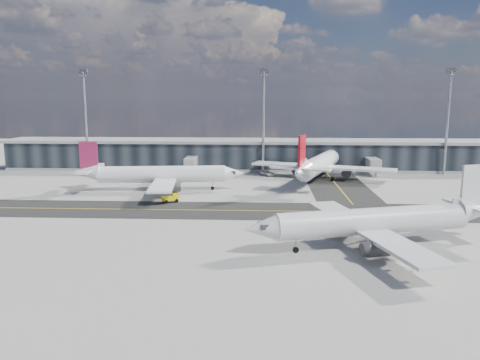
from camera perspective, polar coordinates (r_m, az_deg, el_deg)
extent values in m
plane|color=gray|center=(84.95, 2.84, -4.43)|extent=(300.00, 300.00, 0.00)
cube|color=black|center=(88.82, 2.84, -3.77)|extent=(180.00, 14.00, 0.02)
cube|color=black|center=(120.53, 11.41, -0.24)|extent=(14.00, 50.00, 0.02)
cube|color=yellow|center=(88.81, 2.84, -3.76)|extent=(180.00, 0.25, 0.01)
cube|color=yellow|center=(120.53, 11.41, -0.23)|extent=(0.25, 50.00, 0.01)
cube|color=black|center=(138.30, 2.83, 2.95)|extent=(150.00, 12.00, 8.00)
cube|color=gray|center=(137.81, 2.84, 4.76)|extent=(152.00, 13.00, 0.80)
cube|color=gray|center=(138.80, 2.81, 1.47)|extent=(150.00, 12.20, 0.80)
cube|color=gray|center=(131.92, -5.90, 2.33)|extent=(3.00, 10.00, 2.40)
cylinder|color=gray|center=(127.37, -6.22, 1.00)|extent=(0.60, 0.60, 2.40)
cube|color=gray|center=(133.90, 15.78, 2.12)|extent=(3.00, 10.00, 2.40)
cylinder|color=gray|center=(129.43, 16.22, 0.80)|extent=(0.60, 0.60, 2.40)
cylinder|color=gray|center=(139.56, -18.27, 6.64)|extent=(0.70, 0.70, 28.00)
cube|color=#2D2D30|center=(139.53, -18.61, 12.46)|extent=(2.50, 0.50, 1.40)
cylinder|color=gray|center=(130.41, 2.87, 6.92)|extent=(0.70, 0.70, 28.00)
cube|color=#2D2D30|center=(130.37, 2.92, 13.16)|extent=(2.50, 0.50, 1.40)
cylinder|color=gray|center=(139.77, 23.96, 6.28)|extent=(0.70, 0.70, 28.00)
cube|color=#2D2D30|center=(139.73, 24.39, 12.09)|extent=(2.50, 0.50, 1.40)
cylinder|color=white|center=(108.22, -9.48, 0.70)|extent=(28.97, 6.92, 3.83)
cone|color=white|center=(107.73, -0.83, 0.80)|extent=(5.17, 4.33, 3.83)
cone|color=white|center=(111.15, -18.11, 0.88)|extent=(6.13, 4.43, 3.83)
cube|color=white|center=(108.28, -8.96, 0.21)|extent=(8.28, 32.88, 0.48)
cylinder|color=#2D2D30|center=(114.01, -8.20, 0.19)|extent=(4.24, 2.62, 2.20)
cylinder|color=#2D2D30|center=(102.76, -8.71, -0.92)|extent=(4.24, 2.62, 2.20)
cube|color=silver|center=(113.88, -8.21, 0.57)|extent=(1.95, 0.59, 0.77)
cube|color=silver|center=(102.61, -8.72, -0.50)|extent=(1.95, 0.59, 0.77)
cube|color=#701B4C|center=(110.48, -17.98, 2.94)|extent=(4.04, 0.86, 5.94)
cube|color=white|center=(111.06, -18.12, 1.17)|extent=(3.91, 11.71, 0.34)
cube|color=#2D2D30|center=(107.65, -1.09, 0.99)|extent=(2.13, 2.30, 0.67)
cylinder|color=gray|center=(108.09, -3.37, -0.63)|extent=(0.25, 0.25, 1.91)
cylinder|color=black|center=(108.23, -3.36, -1.01)|extent=(0.89, 0.43, 0.86)
cylinder|color=black|center=(111.71, -9.77, -0.73)|extent=(1.10, 0.59, 1.05)
cylinder|color=black|center=(106.11, -10.10, -1.32)|extent=(1.10, 0.59, 1.05)
cylinder|color=white|center=(122.51, 9.84, 2.05)|extent=(15.51, 32.36, 4.38)
cone|color=white|center=(140.57, 11.59, 3.03)|extent=(6.01, 6.66, 4.38)
cone|color=white|center=(104.03, 7.42, 1.05)|extent=(6.39, 7.69, 4.38)
cube|color=white|center=(123.73, 9.94, 1.61)|extent=(36.85, 18.05, 0.55)
cylinder|color=#2D2D30|center=(126.57, 7.14, 1.33)|extent=(3.96, 5.19, 2.52)
cylinder|color=#2D2D30|center=(123.69, 13.00, 0.94)|extent=(3.96, 5.19, 2.52)
cube|color=silver|center=(126.44, 7.15, 1.72)|extent=(1.17, 2.21, 0.88)
cube|color=silver|center=(123.55, 13.02, 1.34)|extent=(1.17, 2.21, 0.88)
cube|color=#A30B16|center=(103.93, 7.56, 3.60)|extent=(2.06, 4.49, 6.79)
cube|color=white|center=(103.93, 7.42, 1.41)|extent=(13.40, 7.44, 0.38)
cube|color=#2D2D30|center=(139.98, 11.55, 3.18)|extent=(3.02, 2.89, 0.77)
cylinder|color=gray|center=(135.66, 11.08, 1.48)|extent=(0.34, 0.34, 2.19)
cylinder|color=black|center=(135.79, 11.07, 1.14)|extent=(0.70, 1.06, 0.99)
cylinder|color=black|center=(122.83, 8.18, 0.33)|extent=(0.93, 1.32, 1.21)
cylinder|color=black|center=(121.35, 11.17, 0.12)|extent=(0.93, 1.32, 1.21)
cylinder|color=silver|center=(69.59, 15.85, -4.85)|extent=(28.72, 11.56, 3.84)
cone|color=silver|center=(63.47, 2.79, -5.91)|extent=(5.66, 5.00, 3.84)
cone|color=silver|center=(78.85, 26.63, -3.37)|extent=(6.58, 5.26, 3.84)
cube|color=silver|center=(69.39, 15.12, -5.67)|extent=(13.54, 32.67, 0.48)
cylinder|color=#2D2D30|center=(64.45, 16.74, -7.97)|extent=(4.48, 3.22, 2.21)
cylinder|color=#2D2D30|center=(74.18, 12.33, -5.37)|extent=(4.48, 3.22, 2.21)
cube|color=silver|center=(64.22, 16.78, -7.31)|extent=(1.95, 0.89, 0.77)
cube|color=silver|center=(73.98, 12.35, -4.80)|extent=(1.95, 0.89, 0.77)
cube|color=silver|center=(77.78, 26.59, -0.51)|extent=(3.99, 1.52, 5.95)
cube|color=silver|center=(78.73, 26.66, -2.96)|extent=(5.73, 11.80, 0.34)
cube|color=#2D2D30|center=(63.49, 3.21, -5.55)|extent=(2.42, 2.55, 0.67)
cylinder|color=gray|center=(65.68, 6.83, -7.86)|extent=(0.28, 0.28, 1.92)
cylinder|color=black|center=(65.91, 6.82, -8.46)|extent=(0.92, 0.56, 0.86)
cylinder|color=black|center=(68.60, 17.59, -8.04)|extent=(1.15, 0.75, 1.05)
cylinder|color=black|center=(73.35, 15.30, -6.73)|extent=(1.15, 0.75, 1.05)
cube|color=yellow|center=(96.54, -8.50, -2.24)|extent=(3.63, 2.94, 0.77)
cube|color=yellow|center=(96.68, -7.95, -1.77)|extent=(1.75, 1.83, 0.99)
cube|color=black|center=(96.61, -7.96, -1.55)|extent=(1.62, 1.73, 0.27)
cylinder|color=black|center=(97.62, -8.00, -2.35)|extent=(0.81, 0.61, 0.77)
cylinder|color=black|center=(96.30, -7.74, -2.52)|extent=(0.81, 0.61, 0.77)
cylinder|color=black|center=(96.99, -9.24, -2.47)|extent=(0.81, 0.61, 0.77)
cylinder|color=black|center=(95.65, -8.99, -2.64)|extent=(0.81, 0.61, 0.77)
imported|color=white|center=(127.89, 3.31, 0.87)|extent=(4.82, 5.77, 1.47)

